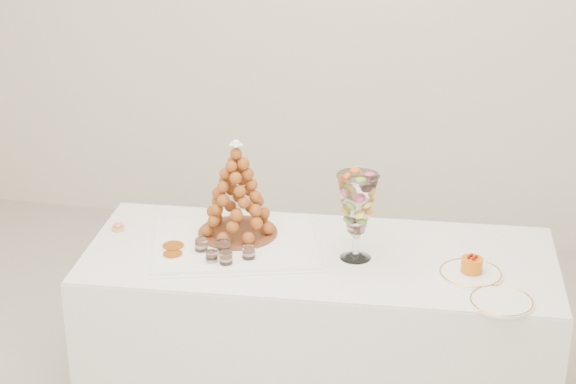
# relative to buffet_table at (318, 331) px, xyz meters

# --- Properties ---
(buffet_table) EXTENTS (1.90, 0.87, 0.70)m
(buffet_table) POSITION_rel_buffet_table_xyz_m (0.00, 0.00, 0.00)
(buffet_table) COLOR white
(buffet_table) RESTS_ON ground
(lace_tray) EXTENTS (0.75, 0.65, 0.02)m
(lace_tray) POSITION_rel_buffet_table_xyz_m (-0.34, -0.01, 0.36)
(lace_tray) COLOR white
(lace_tray) RESTS_ON buffet_table
(macaron_vase) EXTENTS (0.16, 0.16, 0.35)m
(macaron_vase) POSITION_rel_buffet_table_xyz_m (0.14, -0.00, 0.58)
(macaron_vase) COLOR white
(macaron_vase) RESTS_ON buffet_table
(cake_plate) EXTENTS (0.24, 0.24, 0.01)m
(cake_plate) POSITION_rel_buffet_table_xyz_m (0.59, -0.05, 0.36)
(cake_plate) COLOR white
(cake_plate) RESTS_ON buffet_table
(spare_plate) EXTENTS (0.23, 0.23, 0.01)m
(spare_plate) POSITION_rel_buffet_table_xyz_m (0.70, -0.24, 0.36)
(spare_plate) COLOR white
(spare_plate) RESTS_ON buffet_table
(pink_tart) EXTENTS (0.05, 0.05, 0.03)m
(pink_tart) POSITION_rel_buffet_table_xyz_m (-0.85, 0.04, 0.37)
(pink_tart) COLOR tan
(pink_tart) RESTS_ON buffet_table
(verrine_a) EXTENTS (0.06, 0.06, 0.07)m
(verrine_a) POSITION_rel_buffet_table_xyz_m (-0.45, -0.11, 0.39)
(verrine_a) COLOR white
(verrine_a) RESTS_ON buffet_table
(verrine_b) EXTENTS (0.06, 0.06, 0.07)m
(verrine_b) POSITION_rel_buffet_table_xyz_m (-0.36, -0.11, 0.39)
(verrine_b) COLOR white
(verrine_b) RESTS_ON buffet_table
(verrine_c) EXTENTS (0.06, 0.06, 0.07)m
(verrine_c) POSITION_rel_buffet_table_xyz_m (-0.25, -0.13, 0.39)
(verrine_c) COLOR white
(verrine_c) RESTS_ON buffet_table
(verrine_d) EXTENTS (0.05, 0.05, 0.06)m
(verrine_d) POSITION_rel_buffet_table_xyz_m (-0.39, -0.19, 0.38)
(verrine_d) COLOR white
(verrine_d) RESTS_ON buffet_table
(verrine_e) EXTENTS (0.06, 0.06, 0.07)m
(verrine_e) POSITION_rel_buffet_table_xyz_m (-0.33, -0.19, 0.39)
(verrine_e) COLOR white
(verrine_e) RESTS_ON buffet_table
(ramekin_back) EXTENTS (0.10, 0.10, 0.03)m
(ramekin_back) POSITION_rel_buffet_table_xyz_m (-0.56, -0.11, 0.37)
(ramekin_back) COLOR white
(ramekin_back) RESTS_ON buffet_table
(ramekin_front) EXTENTS (0.08, 0.08, 0.03)m
(ramekin_front) POSITION_rel_buffet_table_xyz_m (-0.55, -0.17, 0.37)
(ramekin_front) COLOR white
(ramekin_front) RESTS_ON buffet_table
(croquembouche) EXTENTS (0.33, 0.33, 0.40)m
(croquembouche) POSITION_rel_buffet_table_xyz_m (-0.35, 0.07, 0.57)
(croquembouche) COLOR brown
(croquembouche) RESTS_ON lace_tray
(mousse_cake) EXTENTS (0.08, 0.08, 0.07)m
(mousse_cake) POSITION_rel_buffet_table_xyz_m (0.59, -0.05, 0.39)
(mousse_cake) COLOR #D36509
(mousse_cake) RESTS_ON cake_plate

